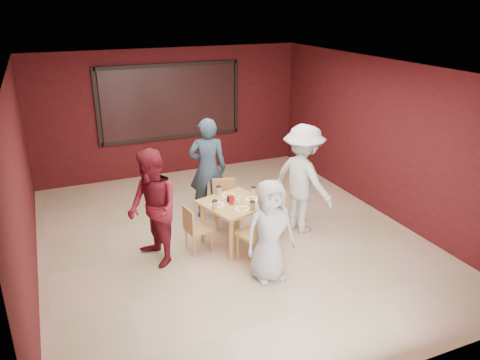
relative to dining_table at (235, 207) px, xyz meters
name	(u,v)px	position (x,y,z in m)	size (l,w,h in m)	color
floor	(230,238)	(-0.01, 0.20, -0.65)	(7.00, 7.00, 0.00)	tan
window_blinds	(171,102)	(-0.01, 3.65, 1.00)	(3.00, 0.02, 1.50)	black
dining_table	(235,207)	(0.00, 0.00, 0.00)	(1.16, 1.16, 0.89)	tan
chair_front	(259,232)	(0.09, -0.70, -0.12)	(0.56, 0.56, 0.93)	tan
chair_back	(225,200)	(0.11, 0.72, -0.18)	(0.49, 0.49, 0.83)	tan
chair_left	(195,227)	(-0.68, 0.01, -0.22)	(0.42, 0.42, 0.77)	tan
chair_right	(274,210)	(0.74, 0.06, -0.21)	(0.47, 0.47, 0.77)	tan
diner_front	(270,231)	(0.07, -1.12, 0.10)	(0.73, 0.48, 1.50)	#B0B0B0
diner_back	(208,169)	(-0.04, 1.17, 0.28)	(0.68, 0.44, 1.85)	#2D4051
diner_left	(153,209)	(-1.32, -0.05, 0.24)	(0.86, 0.67, 1.78)	maroon
diner_right	(303,179)	(1.25, 0.03, 0.29)	(1.21, 0.69, 1.87)	silver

